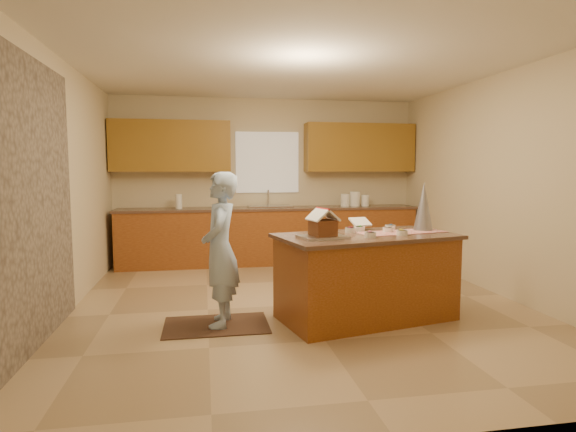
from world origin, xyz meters
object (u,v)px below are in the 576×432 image
at_px(boy, 220,249).
at_px(gingerbread_house, 323,225).
at_px(island_base, 366,279).
at_px(tinsel_tree, 424,206).

height_order(boy, gingerbread_house, boy).
height_order(island_base, gingerbread_house, gingerbread_house).
bearing_deg(island_base, gingerbread_house, -174.81).
distance_m(boy, gingerbread_house, 1.02).
distance_m(island_base, gingerbread_house, 0.78).
bearing_deg(island_base, tinsel_tree, 3.67).
bearing_deg(boy, island_base, 97.19).
relative_size(boy, gingerbread_house, 4.74).
xyz_separation_m(tinsel_tree, gingerbread_house, (-1.22, -0.37, -0.14)).
distance_m(island_base, boy, 1.52).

